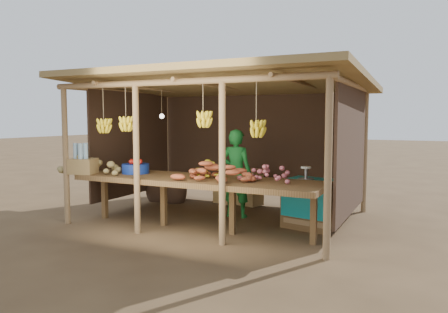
% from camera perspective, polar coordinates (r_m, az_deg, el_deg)
% --- Properties ---
extents(ground, '(60.00, 60.00, 0.00)m').
position_cam_1_polar(ground, '(7.60, 0.00, -7.91)').
color(ground, brown).
rests_on(ground, ground).
extents(stall_structure, '(4.70, 3.50, 2.43)m').
position_cam_1_polar(stall_structure, '(7.36, -0.31, 6.68)').
color(stall_structure, '#95734D').
rests_on(stall_structure, ground).
extents(counter, '(3.90, 1.05, 0.80)m').
position_cam_1_polar(counter, '(6.63, -3.59, -3.32)').
color(counter, brown).
rests_on(counter, ground).
extents(potato_heap, '(1.29, 0.98, 0.37)m').
position_cam_1_polar(potato_heap, '(7.43, -17.06, -0.71)').
color(potato_heap, olive).
rests_on(potato_heap, counter).
extents(sweet_potato_heap, '(1.22, 0.85, 0.36)m').
position_cam_1_polar(sweet_potato_heap, '(6.29, -1.17, -1.54)').
color(sweet_potato_heap, '#A94C2B').
rests_on(sweet_potato_heap, counter).
extents(onion_heap, '(0.85, 0.63, 0.35)m').
position_cam_1_polar(onion_heap, '(6.24, 5.59, -1.66)').
color(onion_heap, '#BB5A65').
rests_on(onion_heap, counter).
extents(banana_pile, '(0.59, 0.47, 0.34)m').
position_cam_1_polar(banana_pile, '(6.66, -1.96, -1.26)').
color(banana_pile, yellow).
rests_on(banana_pile, counter).
extents(tomato_basin, '(0.44, 0.44, 0.23)m').
position_cam_1_polar(tomato_basin, '(7.30, -11.48, -1.41)').
color(tomato_basin, navy).
rests_on(tomato_basin, counter).
extents(bottle_box, '(0.46, 0.40, 0.50)m').
position_cam_1_polar(bottle_box, '(7.44, -17.93, -0.70)').
color(bottle_box, olive).
rests_on(bottle_box, counter).
extents(vendor, '(0.56, 0.37, 1.52)m').
position_cam_1_polar(vendor, '(7.50, 1.61, -2.20)').
color(vendor, '#186E28').
rests_on(vendor, ground).
extents(tarp_crate, '(0.95, 0.86, 0.97)m').
position_cam_1_polar(tarp_crate, '(6.96, 11.26, -5.85)').
color(tarp_crate, brown).
rests_on(tarp_crate, ground).
extents(carton_stack, '(1.00, 0.45, 0.70)m').
position_cam_1_polar(carton_stack, '(8.57, 2.34, -4.32)').
color(carton_stack, olive).
rests_on(carton_stack, ground).
extents(burlap_sacks, '(0.91, 0.48, 0.64)m').
position_cam_1_polar(burlap_sacks, '(9.00, -7.57, -4.12)').
color(burlap_sacks, '#412B1E').
rests_on(burlap_sacks, ground).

